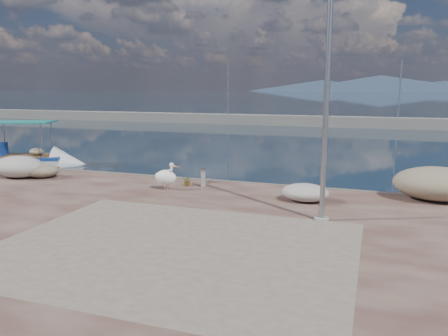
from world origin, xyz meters
TOP-DOWN VIEW (x-y plane):
  - ground at (0.00, 0.00)m, footprint 1400.00×1400.00m
  - quay at (0.00, -6.00)m, footprint 44.00×22.00m
  - quay_patch at (1.00, -3.00)m, footprint 9.00×7.00m
  - breakwater at (-0.00, 40.00)m, footprint 120.00×2.20m
  - mountains at (4.39, 650.00)m, footprint 370.00×280.00m
  - boat_left at (-13.56, 7.28)m, footprint 6.62×4.17m
  - pelican at (-2.00, 2.63)m, footprint 1.18×0.71m
  - lamp_post at (4.28, 0.54)m, footprint 0.44×0.96m
  - bollard_near at (-0.84, 3.62)m, footprint 0.25×0.25m
  - bollard_far at (-9.37, 3.85)m, footprint 0.24×0.24m
  - potted_plant at (-1.49, 3.53)m, footprint 0.44×0.39m
  - net_pile_b at (-8.45, 3.02)m, footprint 1.62×1.26m
  - net_pile_a at (-9.45, 2.73)m, footprint 2.37×1.72m
  - net_pile_d at (3.44, 2.69)m, footprint 1.68×1.26m
  - net_pile_c at (7.90, 4.39)m, footprint 3.06×2.19m

SIDE VIEW (x-z plane):
  - ground at x=0.00m, z-range 0.00..0.00m
  - boat_left at x=-13.56m, z-range -1.28..1.75m
  - quay at x=0.00m, z-range 0.00..0.50m
  - quay_patch at x=1.00m, z-range 0.50..0.51m
  - breakwater at x=0.00m, z-range -3.15..4.35m
  - potted_plant at x=-1.49m, z-range 0.50..0.95m
  - net_pile_d at x=3.44m, z-range 0.50..1.13m
  - net_pile_b at x=-8.45m, z-range 0.50..1.13m
  - bollard_far at x=-9.37m, z-range 0.53..1.27m
  - bollard_near at x=-0.84m, z-range 0.53..1.28m
  - net_pile_a at x=-9.45m, z-range 0.50..1.47m
  - pelican at x=-2.00m, z-range 0.47..1.59m
  - net_pile_c at x=7.90m, z-range 0.50..1.70m
  - lamp_post at x=4.28m, z-range 0.30..7.30m
  - mountains at x=4.39m, z-range -1.49..20.51m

